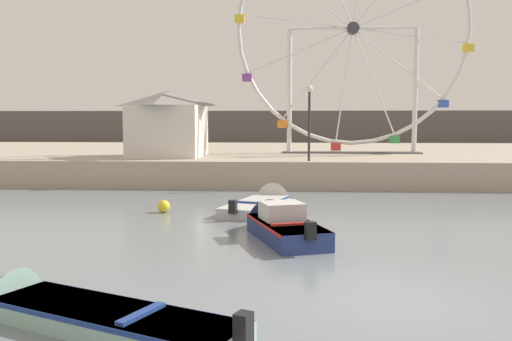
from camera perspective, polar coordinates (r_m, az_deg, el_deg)
name	(u,v)px	position (r m, az deg, el deg)	size (l,w,h in m)	color
ground_plane	(386,298)	(10.43, 13.49, -12.88)	(240.00, 240.00, 0.00)	slate
quay_promenade	(316,159)	(36.87, 6.31, 1.19)	(110.00, 23.13, 1.32)	tan
distant_town_skyline	(305,130)	(62.89, 5.19, 4.24)	(140.00, 3.00, 4.40)	#564C47
motorboat_pale_grey	(265,202)	(20.45, 1.00, -3.30)	(2.72, 5.19, 1.28)	silver
motorboat_navy_blue	(279,224)	(15.42, 2.38, -5.61)	(2.63, 4.43, 1.38)	navy
motorboat_seafoam	(63,309)	(9.55, -19.55, -13.52)	(5.47, 3.24, 1.09)	#93BCAD
ferris_wheel_white_frame	(353,32)	(33.17, 10.12, 14.10)	(13.81, 1.20, 14.09)	silver
carnival_booth_white_ticket	(168,123)	(29.41, -9.26, 4.97)	(4.21, 3.98, 3.49)	silver
promenade_lamp_near	(309,111)	(26.01, 5.61, 6.22)	(0.32, 0.32, 3.59)	#2D2D33
mooring_buoy_orange	(164,206)	(19.47, -9.65, -3.72)	(0.44, 0.44, 0.44)	yellow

